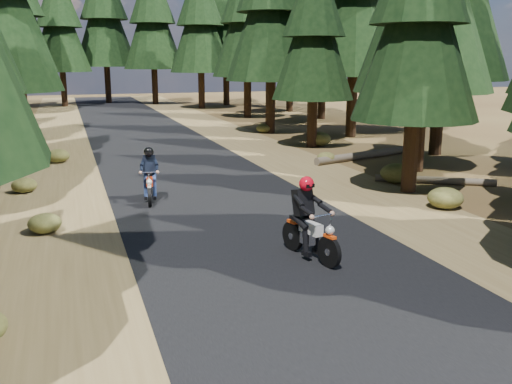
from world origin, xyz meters
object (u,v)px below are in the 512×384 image
at_px(log_near, 366,155).
at_px(log_far, 434,180).
at_px(rider_follow, 150,184).
at_px(rider_lead, 310,232).

height_order(log_near, log_far, log_near).
distance_m(log_far, rider_follow, 9.43).
height_order(log_far, rider_lead, rider_lead).
relative_size(log_near, rider_follow, 3.03).
bearing_deg(log_far, rider_lead, -110.74).
bearing_deg(rider_lead, log_near, -137.77).
distance_m(rider_lead, rider_follow, 6.43).
relative_size(log_near, log_far, 1.44).
relative_size(log_near, rider_lead, 2.78).
bearing_deg(log_near, log_far, -111.59).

